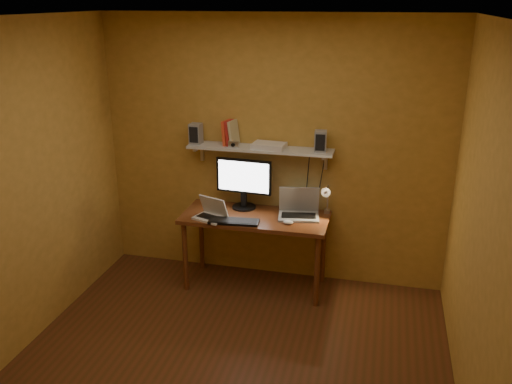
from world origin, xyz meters
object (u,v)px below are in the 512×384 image
(shelf_camera, at_px, (233,144))
(desk, at_px, (255,224))
(monitor, at_px, (244,181))
(keyboard, at_px, (234,222))
(wall_shelf, at_px, (260,149))
(speaker_left, at_px, (196,134))
(mouse, at_px, (288,222))
(laptop, at_px, (299,209))
(desk_lamp, at_px, (327,196))
(netbook, at_px, (212,213))
(router, at_px, (269,146))
(speaker_right, at_px, (320,141))

(shelf_camera, bearing_deg, desk, -28.17)
(monitor, distance_m, keyboard, 0.47)
(wall_shelf, distance_m, speaker_left, 0.65)
(keyboard, relative_size, mouse, 4.91)
(speaker_left, bearing_deg, mouse, -14.19)
(laptop, bearing_deg, speaker_left, 165.59)
(laptop, xyz_separation_m, desk_lamp, (0.26, 0.03, 0.14))
(monitor, distance_m, netbook, 0.46)
(desk, distance_m, speaker_left, 1.05)
(wall_shelf, relative_size, speaker_left, 7.10)
(keyboard, xyz_separation_m, desk_lamp, (0.81, 0.34, 0.20))
(desk_lamp, xyz_separation_m, router, (-0.57, 0.05, 0.44))
(desk_lamp, relative_size, speaker_left, 1.90)
(desk, bearing_deg, shelf_camera, 151.83)
(wall_shelf, xyz_separation_m, shelf_camera, (-0.24, -0.06, 0.05))
(monitor, height_order, laptop, monitor)
(monitor, distance_m, router, 0.45)
(laptop, height_order, keyboard, laptop)
(speaker_left, distance_m, router, 0.74)
(keyboard, bearing_deg, mouse, 5.22)
(shelf_camera, relative_size, router, 0.33)
(laptop, bearing_deg, shelf_camera, 167.73)
(laptop, xyz_separation_m, router, (-0.31, 0.08, 0.58))
(netbook, relative_size, router, 1.13)
(laptop, xyz_separation_m, shelf_camera, (-0.65, 0.03, 0.58))
(wall_shelf, bearing_deg, speaker_left, -179.74)
(mouse, distance_m, shelf_camera, 0.91)
(netbook, distance_m, speaker_left, 0.79)
(netbook, distance_m, shelf_camera, 0.68)
(mouse, bearing_deg, monitor, 150.69)
(monitor, relative_size, speaker_right, 2.85)
(keyboard, relative_size, router, 1.53)
(monitor, relative_size, keyboard, 1.19)
(desk_lamp, bearing_deg, keyboard, -157.18)
(netbook, bearing_deg, desk_lamp, 35.36)
(desk, bearing_deg, speaker_left, 163.39)
(netbook, height_order, speaker_left, speaker_left)
(netbook, relative_size, desk_lamp, 0.91)
(shelf_camera, distance_m, router, 0.34)
(mouse, height_order, router, router)
(desk, bearing_deg, wall_shelf, 90.00)
(keyboard, bearing_deg, wall_shelf, 64.70)
(wall_shelf, relative_size, keyboard, 3.00)
(wall_shelf, bearing_deg, speaker_right, -0.48)
(speaker_right, relative_size, router, 0.64)
(netbook, relative_size, shelf_camera, 3.37)
(keyboard, bearing_deg, netbook, 161.12)
(laptop, height_order, desk_lamp, desk_lamp)
(wall_shelf, height_order, keyboard, wall_shelf)
(netbook, distance_m, router, 0.83)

